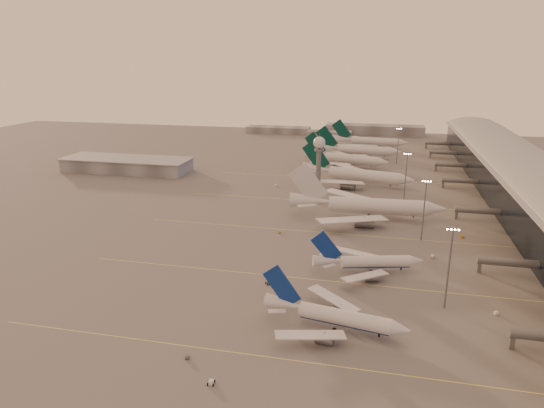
# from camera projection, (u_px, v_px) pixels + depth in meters

# --- Properties ---
(ground) EXTENTS (700.00, 700.00, 0.00)m
(ground) POSITION_uv_depth(u_px,v_px,m) (252.00, 287.00, 153.07)
(ground) COLOR #5E5B5B
(ground) RESTS_ON ground
(taxiway_markings) EXTENTS (180.00, 185.25, 0.02)m
(taxiway_markings) POSITION_uv_depth(u_px,v_px,m) (358.00, 234.00, 198.94)
(taxiway_markings) COLOR #EFE654
(taxiway_markings) RESTS_ON ground
(terminal) EXTENTS (57.00, 362.00, 23.04)m
(terminal) POSITION_uv_depth(u_px,v_px,m) (531.00, 187.00, 229.81)
(terminal) COLOR black
(terminal) RESTS_ON ground
(hangar) EXTENTS (82.00, 27.00, 8.50)m
(hangar) POSITION_uv_depth(u_px,v_px,m) (127.00, 164.00, 307.91)
(hangar) COLOR slate
(hangar) RESTS_ON ground
(radar_tower) EXTENTS (6.40, 6.40, 31.10)m
(radar_tower) POSITION_uv_depth(u_px,v_px,m) (319.00, 153.00, 257.88)
(radar_tower) COLOR slate
(radar_tower) RESTS_ON ground
(mast_a) EXTENTS (3.60, 0.56, 25.00)m
(mast_a) POSITION_uv_depth(u_px,v_px,m) (449.00, 264.00, 136.76)
(mast_a) COLOR slate
(mast_a) RESTS_ON ground
(mast_b) EXTENTS (3.60, 0.56, 25.00)m
(mast_b) POSITION_uv_depth(u_px,v_px,m) (424.00, 207.00, 188.71)
(mast_b) COLOR slate
(mast_b) RESTS_ON ground
(mast_c) EXTENTS (3.60, 0.56, 25.00)m
(mast_c) POSITION_uv_depth(u_px,v_px,m) (406.00, 175.00, 241.09)
(mast_c) COLOR slate
(mast_c) RESTS_ON ground
(mast_d) EXTENTS (3.60, 0.56, 25.00)m
(mast_d) POSITION_uv_depth(u_px,v_px,m) (398.00, 144.00, 325.48)
(mast_d) COLOR slate
(mast_d) RESTS_ON ground
(distant_horizon) EXTENTS (165.00, 37.50, 9.00)m
(distant_horizon) POSITION_uv_depth(u_px,v_px,m) (345.00, 130.00, 454.73)
(distant_horizon) COLOR slate
(distant_horizon) RESTS_ON ground
(narrowbody_near) EXTENTS (40.26, 31.87, 15.84)m
(narrowbody_near) POSITION_uv_depth(u_px,v_px,m) (334.00, 318.00, 128.78)
(narrowbody_near) COLOR silver
(narrowbody_near) RESTS_ON ground
(narrowbody_mid) EXTENTS (37.70, 29.71, 15.01)m
(narrowbody_mid) POSITION_uv_depth(u_px,v_px,m) (368.00, 264.00, 163.31)
(narrowbody_mid) COLOR silver
(narrowbody_mid) RESTS_ON ground
(widebody_white) EXTENTS (69.88, 55.91, 24.57)m
(widebody_white) POSITION_uv_depth(u_px,v_px,m) (366.00, 209.00, 217.91)
(widebody_white) COLOR silver
(widebody_white) RESTS_ON ground
(greentail_a) EXTENTS (64.92, 51.80, 24.02)m
(greentail_a) POSITION_uv_depth(u_px,v_px,m) (356.00, 177.00, 275.43)
(greentail_a) COLOR silver
(greentail_a) RESTS_ON ground
(greentail_b) EXTENTS (57.63, 45.91, 21.46)m
(greentail_b) POSITION_uv_depth(u_px,v_px,m) (346.00, 161.00, 322.17)
(greentail_b) COLOR silver
(greentail_b) RESTS_ON ground
(greentail_c) EXTENTS (61.69, 49.78, 22.40)m
(greentail_c) POSITION_uv_depth(u_px,v_px,m) (359.00, 152.00, 349.39)
(greentail_c) COLOR silver
(greentail_c) RESTS_ON ground
(greentail_d) EXTENTS (60.97, 49.07, 22.14)m
(greentail_d) POSITION_uv_depth(u_px,v_px,m) (370.00, 143.00, 387.20)
(greentail_d) COLOR silver
(greentail_d) RESTS_ON ground
(gsv_truck_a) EXTENTS (5.14, 3.12, 1.95)m
(gsv_truck_a) POSITION_uv_depth(u_px,v_px,m) (189.00, 355.00, 116.57)
(gsv_truck_a) COLOR #515355
(gsv_truck_a) RESTS_ON ground
(gsv_tug_near) EXTENTS (2.30, 3.62, 1.00)m
(gsv_tug_near) POSITION_uv_depth(u_px,v_px,m) (211.00, 382.00, 107.54)
(gsv_tug_near) COLOR silver
(gsv_tug_near) RESTS_ON ground
(gsv_catering_a) EXTENTS (5.11, 3.49, 3.85)m
(gsv_catering_a) POSITION_uv_depth(u_px,v_px,m) (498.00, 309.00, 136.26)
(gsv_catering_a) COLOR silver
(gsv_catering_a) RESTS_ON ground
(gsv_tug_mid) EXTENTS (4.01, 4.14, 1.03)m
(gsv_tug_mid) POSITION_uv_depth(u_px,v_px,m) (268.00, 283.00, 155.08)
(gsv_tug_mid) COLOR #515355
(gsv_tug_mid) RESTS_ON ground
(gsv_truck_b) EXTENTS (5.87, 2.40, 2.33)m
(gsv_truck_b) POSITION_uv_depth(u_px,v_px,m) (434.00, 255.00, 175.05)
(gsv_truck_b) COLOR silver
(gsv_truck_b) RESTS_ON ground
(gsv_truck_c) EXTENTS (5.28, 3.04, 2.01)m
(gsv_truck_c) POSITION_uv_depth(u_px,v_px,m) (280.00, 231.00, 199.91)
(gsv_truck_c) COLOR #BE8016
(gsv_truck_c) RESTS_ON ground
(gsv_catering_b) EXTENTS (5.78, 4.14, 4.34)m
(gsv_catering_b) POSITION_uv_depth(u_px,v_px,m) (463.00, 233.00, 194.16)
(gsv_catering_b) COLOR #BE8016
(gsv_catering_b) RESTS_ON ground
(gsv_tug_far) EXTENTS (2.62, 3.76, 0.99)m
(gsv_tug_far) POSITION_uv_depth(u_px,v_px,m) (320.00, 203.00, 240.25)
(gsv_tug_far) COLOR silver
(gsv_tug_far) RESTS_ON ground
(gsv_truck_d) EXTENTS (4.30, 6.20, 2.36)m
(gsv_truck_d) POSITION_uv_depth(u_px,v_px,m) (276.00, 184.00, 272.82)
(gsv_truck_d) COLOR silver
(gsv_truck_d) RESTS_ON ground
(gsv_tug_hangar) EXTENTS (3.78, 3.43, 0.93)m
(gsv_tug_hangar) POSITION_uv_depth(u_px,v_px,m) (387.00, 176.00, 293.89)
(gsv_tug_hangar) COLOR #BE8016
(gsv_tug_hangar) RESTS_ON ground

